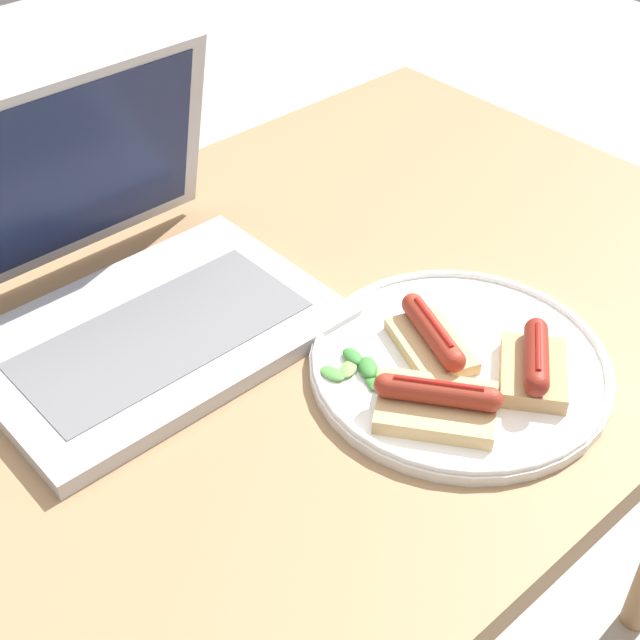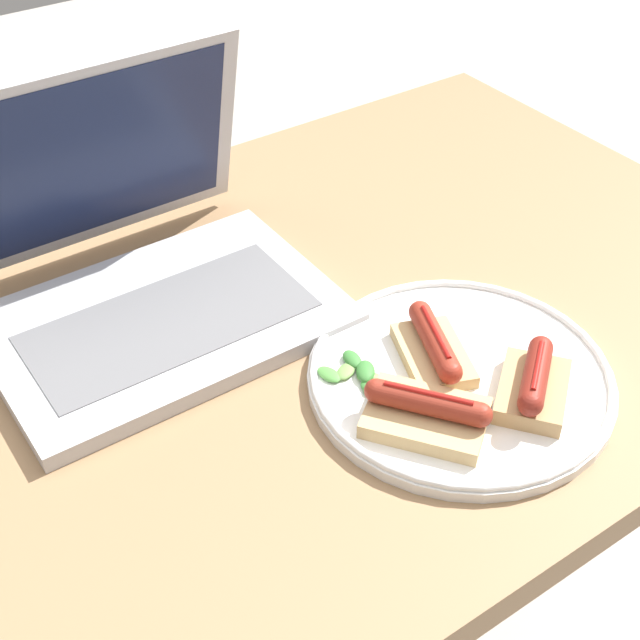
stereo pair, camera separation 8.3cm
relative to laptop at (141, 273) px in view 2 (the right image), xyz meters
The scene contains 7 objects.
desk 0.18m from the laptop, 53.41° to the right, with size 1.18×0.73×0.73m.
laptop is the anchor object (origin of this frame).
plate 0.34m from the laptop, 54.80° to the right, with size 0.29×0.29×0.02m.
sausage_toast_left 0.31m from the laptop, 52.97° to the right, with size 0.09×0.11×0.04m.
sausage_toast_middle 0.41m from the laptop, 56.06° to the right, with size 0.11×0.10×0.04m.
sausage_toast_right 0.33m from the laptop, 67.73° to the right, with size 0.12×0.13×0.04m.
salad_pile 0.25m from the laptop, 63.15° to the right, with size 0.06×0.07×0.01m.
Camera 2 is at (-0.35, -0.60, 1.32)m, focal length 50.00 mm.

